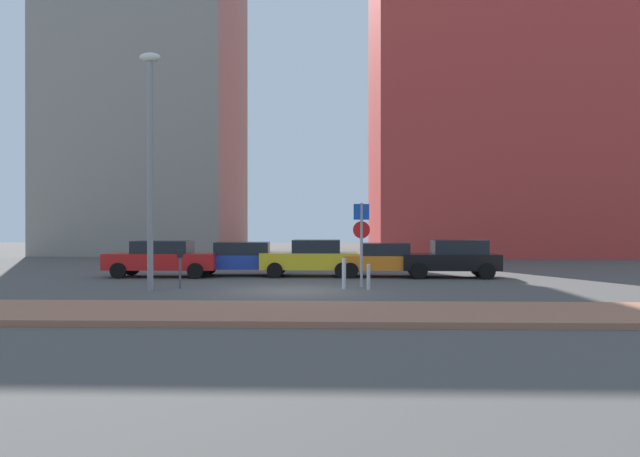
{
  "coord_description": "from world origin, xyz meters",
  "views": [
    {
      "loc": [
        1.52,
        -19.62,
        2.1
      ],
      "look_at": [
        0.84,
        1.23,
        2.04
      ],
      "focal_mm": 33.81,
      "sensor_mm": 36.0,
      "label": 1
    }
  ],
  "objects": [
    {
      "name": "street_lamp",
      "position": [
        -4.7,
        -0.04,
        4.55
      ],
      "size": [
        0.7,
        0.36,
        7.82
      ],
      "color": "gray",
      "rests_on": "ground"
    },
    {
      "name": "parking_meter",
      "position": [
        -3.9,
        0.65,
        0.86
      ],
      "size": [
        0.18,
        0.14,
        1.33
      ],
      "color": "#4C4C51",
      "rests_on": "ground"
    },
    {
      "name": "parked_car_yellow",
      "position": [
        0.32,
        5.8,
        0.8
      ],
      "size": [
        4.07,
        2.08,
        1.55
      ],
      "color": "gold",
      "rests_on": "ground"
    },
    {
      "name": "parked_car_blue",
      "position": [
        -2.68,
        6.03,
        0.76
      ],
      "size": [
        4.47,
        2.27,
        1.44
      ],
      "color": "#1E389E",
      "rests_on": "ground"
    },
    {
      "name": "ground_plane",
      "position": [
        0.0,
        0.0,
        0.0
      ],
      "size": [
        120.0,
        120.0,
        0.0
      ],
      "primitive_type": "plane",
      "color": "#4C4947"
    },
    {
      "name": "building_under_construction",
      "position": [
        -13.67,
        28.45,
        12.71
      ],
      "size": [
        13.56,
        13.43,
        25.41
      ],
      "primitive_type": "cube",
      "color": "gray",
      "rests_on": "ground"
    },
    {
      "name": "parked_car_red",
      "position": [
        -5.88,
        5.29,
        0.79
      ],
      "size": [
        4.63,
        1.96,
        1.51
      ],
      "color": "red",
      "rests_on": "ground"
    },
    {
      "name": "parking_sign_post",
      "position": [
        2.28,
        1.34,
        1.84
      ],
      "size": [
        0.6,
        0.14,
        2.92
      ],
      "color": "gray",
      "rests_on": "ground"
    },
    {
      "name": "traffic_bollard_mid",
      "position": [
        2.48,
        0.4,
        0.43
      ],
      "size": [
        0.12,
        0.12,
        0.86
      ],
      "primitive_type": "cylinder",
      "color": "#B7B7BC",
      "rests_on": "ground"
    },
    {
      "name": "sidewalk_brick",
      "position": [
        0.0,
        -5.49,
        0.07
      ],
      "size": [
        40.0,
        3.49,
        0.14
      ],
      "primitive_type": "cube",
      "color": "#9E664C",
      "rests_on": "ground"
    },
    {
      "name": "parked_car_black",
      "position": [
        6.19,
        5.45,
        0.81
      ],
      "size": [
        3.98,
        2.13,
        1.55
      ],
      "color": "black",
      "rests_on": "ground"
    },
    {
      "name": "parked_car_orange",
      "position": [
        3.39,
        5.67,
        0.74
      ],
      "size": [
        4.04,
        2.23,
        1.42
      ],
      "color": "orange",
      "rests_on": "ground"
    },
    {
      "name": "building_colorful_midrise",
      "position": [
        13.61,
        27.52,
        14.32
      ],
      "size": [
        18.87,
        16.51,
        28.63
      ],
      "primitive_type": "cube",
      "color": "#BF3833",
      "rests_on": "ground"
    },
    {
      "name": "traffic_bollard_near",
      "position": [
        1.67,
        0.68,
        0.52
      ],
      "size": [
        0.14,
        0.14,
        1.04
      ],
      "primitive_type": "cylinder",
      "color": "#B7B7BC",
      "rests_on": "ground"
    }
  ]
}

